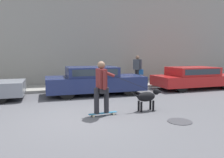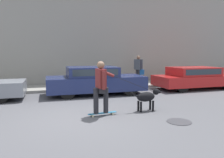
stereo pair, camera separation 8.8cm
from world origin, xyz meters
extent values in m
plane|color=#545459|center=(0.00, 0.00, 0.00)|extent=(36.00, 36.00, 0.00)
cube|color=gray|center=(0.00, 6.98, 3.00)|extent=(32.00, 0.30, 6.00)
cube|color=gray|center=(0.00, 5.72, 0.07)|extent=(30.00, 2.18, 0.14)
cylinder|color=black|center=(-2.65, 4.31, 0.33)|extent=(0.67, 0.21, 0.67)
cylinder|color=black|center=(2.69, 4.34, 0.34)|extent=(0.68, 0.21, 0.68)
cylinder|color=black|center=(2.66, 2.79, 0.34)|extent=(0.68, 0.21, 0.68)
cylinder|color=black|center=(-0.10, 4.38, 0.34)|extent=(0.68, 0.21, 0.68)
cylinder|color=black|center=(-0.12, 2.83, 0.34)|extent=(0.68, 0.21, 0.68)
cube|color=navy|center=(1.28, 3.59, 0.52)|extent=(4.52, 1.85, 0.64)
cube|color=navy|center=(1.10, 3.59, 1.07)|extent=(2.29, 1.64, 0.45)
cube|color=#28333D|center=(1.09, 2.78, 1.09)|extent=(1.99, 0.04, 0.29)
cylinder|color=black|center=(8.26, 4.39, 0.34)|extent=(0.68, 0.20, 0.68)
cylinder|color=black|center=(5.46, 4.39, 0.34)|extent=(0.68, 0.20, 0.68)
cylinder|color=black|center=(5.45, 2.79, 0.34)|extent=(0.68, 0.20, 0.68)
cube|color=#B21E1E|center=(6.86, 3.59, 0.47)|extent=(4.53, 1.86, 0.53)
cube|color=#B21E1E|center=(6.68, 3.59, 0.96)|extent=(2.46, 1.67, 0.44)
cube|color=#28333D|center=(6.67, 2.75, 0.98)|extent=(2.16, 0.02, 0.28)
cylinder|color=black|center=(2.36, 0.24, 0.17)|extent=(0.07, 0.07, 0.34)
cylinder|color=black|center=(2.38, 0.06, 0.17)|extent=(0.07, 0.07, 0.34)
cylinder|color=black|center=(1.91, 0.20, 0.17)|extent=(0.07, 0.07, 0.34)
cylinder|color=black|center=(1.92, 0.03, 0.17)|extent=(0.07, 0.07, 0.34)
ellipsoid|color=black|center=(2.14, 0.13, 0.48)|extent=(0.67, 0.37, 0.32)
sphere|color=black|center=(2.53, 0.16, 0.62)|extent=(0.21, 0.21, 0.21)
cylinder|color=black|center=(2.63, 0.17, 0.60)|extent=(0.12, 0.10, 0.10)
cylinder|color=black|center=(1.72, 0.10, 0.57)|extent=(0.27, 0.06, 0.20)
cylinder|color=beige|center=(0.95, 0.13, 0.04)|extent=(0.07, 0.03, 0.07)
cylinder|color=beige|center=(0.96, -0.02, 0.04)|extent=(0.07, 0.03, 0.07)
cylinder|color=beige|center=(0.30, 0.08, 0.04)|extent=(0.07, 0.03, 0.07)
cylinder|color=beige|center=(0.31, -0.07, 0.04)|extent=(0.07, 0.03, 0.07)
cube|color=teal|center=(0.63, 0.03, 0.08)|extent=(0.91, 0.18, 0.02)
cylinder|color=#232328|center=(0.74, 0.04, 0.48)|extent=(0.15, 0.15, 0.78)
cylinder|color=#232328|center=(0.43, 0.02, 0.48)|extent=(0.15, 0.15, 0.78)
cube|color=#232328|center=(0.59, 0.03, 0.79)|extent=(0.21, 0.35, 0.16)
cube|color=maroon|center=(0.59, 0.03, 1.15)|extent=(0.25, 0.45, 0.57)
sphere|color=brown|center=(0.59, 0.03, 1.55)|extent=(0.23, 0.23, 0.23)
cylinder|color=maroon|center=(0.61, -0.24, 1.12)|extent=(0.10, 0.10, 0.54)
cylinder|color=maroon|center=(0.82, 0.27, 1.29)|extent=(0.54, 0.13, 0.29)
cylinder|color=black|center=(1.80, 0.21, 0.89)|extent=(1.47, 0.11, 0.61)
cylinder|color=#28282D|center=(4.32, 5.39, 0.55)|extent=(0.16, 0.16, 0.83)
cylinder|color=#28282D|center=(4.23, 5.54, 0.55)|extent=(0.16, 0.16, 0.83)
cube|color=#424751|center=(4.28, 5.46, 1.27)|extent=(0.40, 0.49, 0.61)
cylinder|color=#424751|center=(4.41, 5.23, 1.29)|extent=(0.10, 0.10, 0.58)
cylinder|color=#424751|center=(4.15, 5.70, 1.29)|extent=(0.10, 0.10, 0.58)
sphere|color=brown|center=(4.28, 5.46, 1.68)|extent=(0.22, 0.22, 0.22)
cube|color=#1E569E|center=(4.41, 5.23, 0.85)|extent=(0.22, 0.29, 0.30)
cylinder|color=#38383D|center=(2.50, -1.22, 0.01)|extent=(0.68, 0.68, 0.01)
camera|label=1|loc=(-1.14, -6.25, 1.87)|focal=35.00mm
camera|label=2|loc=(-1.06, -6.28, 1.87)|focal=35.00mm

